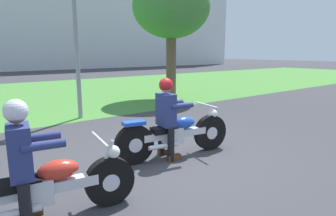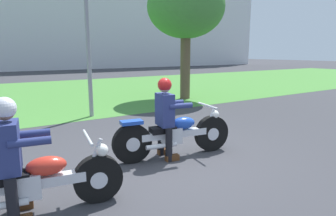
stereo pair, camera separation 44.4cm
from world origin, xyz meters
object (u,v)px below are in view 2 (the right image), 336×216
rider_follow (11,150)px  rider_lead (166,112)px  motorcycle_follow (31,184)px  tree_roadside (186,8)px  streetlight_pole (91,1)px  motorcycle_lead (175,135)px

rider_follow → rider_lead: bearing=25.3°
motorcycle_follow → rider_follow: bearing=179.1°
rider_lead → rider_follow: 2.53m
rider_lead → motorcycle_follow: (-2.27, -0.73, -0.45)m
tree_roadside → rider_follow: bearing=-138.4°
rider_follow → streetlight_pole: streetlight_pole is taller
rider_lead → tree_roadside: (4.24, 5.23, 2.67)m
tree_roadside → motorcycle_lead: bearing=-127.8°
motorcycle_follow → streetlight_pole: 6.02m
motorcycle_lead → rider_follow: bearing=-156.2°
rider_follow → tree_roadside: tree_roadside is taller
rider_follow → tree_roadside: 9.32m
motorcycle_follow → rider_follow: 0.46m
rider_lead → streetlight_pole: 4.67m
rider_follow → motorcycle_lead: bearing=23.8°
rider_lead → tree_roadside: 7.24m
rider_lead → motorcycle_lead: bearing=-0.8°
rider_follow → tree_roadside: size_ratio=0.29×
motorcycle_follow → rider_follow: rider_follow is taller
streetlight_pole → motorcycle_follow: bearing=-116.7°
motorcycle_lead → rider_follow: (-2.60, -0.67, 0.40)m
motorcycle_lead → motorcycle_follow: (-2.43, -0.70, -0.03)m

